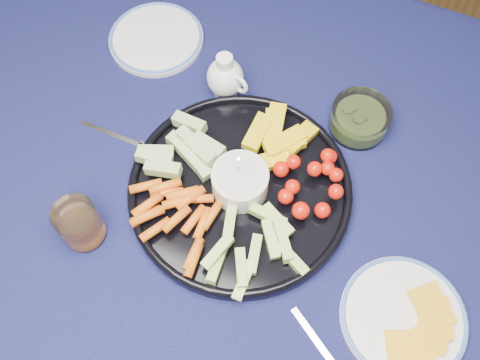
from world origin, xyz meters
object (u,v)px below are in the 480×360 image
at_px(cheese_plate, 404,317).
at_px(side_plate_extra, 156,38).
at_px(pickle_bowl, 359,119).
at_px(creamer_pitcher, 226,77).
at_px(dining_table, 248,196).
at_px(crudite_platter, 239,186).
at_px(juice_tumbler, 80,225).

bearing_deg(cheese_plate, side_plate_extra, 151.45).
xyz_separation_m(pickle_bowl, cheese_plate, (0.18, -0.31, -0.01)).
distance_m(creamer_pitcher, pickle_bowl, 0.26).
bearing_deg(side_plate_extra, creamer_pitcher, -16.78).
height_order(pickle_bowl, cheese_plate, pickle_bowl).
distance_m(dining_table, cheese_plate, 0.36).
relative_size(creamer_pitcher, cheese_plate, 0.49).
relative_size(crudite_platter, pickle_bowl, 3.54).
relative_size(crudite_platter, cheese_plate, 1.96).
xyz_separation_m(dining_table, juice_tumbler, (-0.20, -0.21, 0.12)).
bearing_deg(juice_tumbler, side_plate_extra, 102.52).
relative_size(cheese_plate, side_plate_extra, 1.03).
bearing_deg(juice_tumbler, pickle_bowl, 48.60).
relative_size(dining_table, side_plate_extra, 8.77).
relative_size(pickle_bowl, side_plate_extra, 0.57).
distance_m(dining_table, side_plate_extra, 0.37).
height_order(pickle_bowl, juice_tumbler, juice_tumbler).
xyz_separation_m(cheese_plate, side_plate_extra, (-0.61, 0.33, -0.00)).
bearing_deg(cheese_plate, dining_table, 157.66).
height_order(pickle_bowl, side_plate_extra, pickle_bowl).
distance_m(crudite_platter, side_plate_extra, 0.38).
relative_size(creamer_pitcher, juice_tumbler, 1.16).
bearing_deg(cheese_plate, crudite_platter, 163.84).
height_order(creamer_pitcher, cheese_plate, creamer_pitcher).
relative_size(dining_table, creamer_pitcher, 17.28).
xyz_separation_m(cheese_plate, juice_tumbler, (-0.52, -0.08, 0.03)).
xyz_separation_m(creamer_pitcher, cheese_plate, (0.43, -0.28, -0.03)).
xyz_separation_m(dining_table, pickle_bowl, (0.14, 0.18, 0.11)).
xyz_separation_m(crudite_platter, side_plate_extra, (-0.29, 0.24, -0.01)).
bearing_deg(crudite_platter, dining_table, 88.55).
relative_size(dining_table, juice_tumbler, 19.99).
bearing_deg(pickle_bowl, creamer_pitcher, -173.77).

